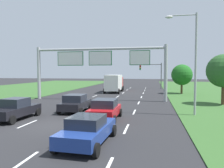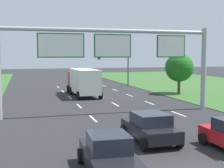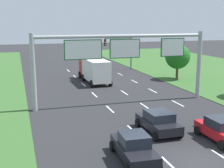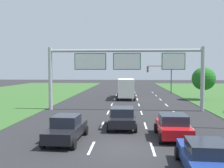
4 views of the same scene
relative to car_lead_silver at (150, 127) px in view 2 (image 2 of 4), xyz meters
The scene contains 9 objects.
lane_dashes_inner_left 4.24m from the car_lead_silver, 113.15° to the left, with size 0.14×56.40×0.01m.
lane_dashes_inner_right 4.34m from the car_lead_silver, 64.09° to the left, with size 0.14×56.40×0.01m.
lane_dashes_slip 6.64m from the car_lead_silver, 35.55° to the left, with size 0.14×56.40×0.01m.
car_lead_silver is the anchor object (origin of this frame).
car_far_ahead 5.18m from the car_lead_silver, 131.00° to the right, with size 2.19×4.38×1.64m.
box_truck 20.00m from the car_lead_silver, 89.72° to the left, with size 2.83×8.19×3.10m.
sign_gantry 9.34m from the car_lead_silver, 89.16° to the left, with size 17.24×0.44×7.00m.
traffic_light_mast 29.96m from the car_lead_silver, 76.90° to the left, with size 4.76×0.49×5.60m.
roadside_tree_far 22.13m from the car_lead_silver, 57.96° to the left, with size 3.44×3.44×4.90m.
Camera 2 is at (-6.65, -10.22, 4.70)m, focal length 50.00 mm.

